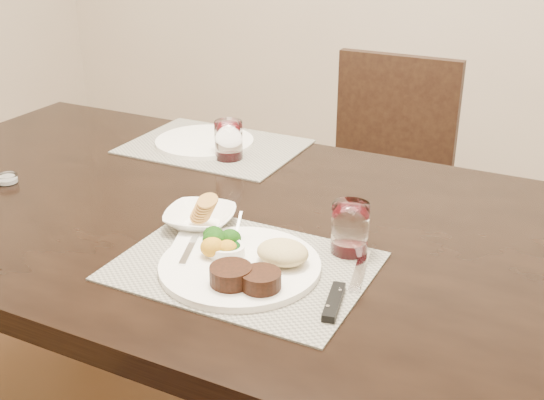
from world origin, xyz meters
The scene contains 13 objects.
dining_table centered at (0.00, 0.00, 0.67)m, with size 2.00×1.00×0.75m.
chair_far centered at (0.00, 0.93, 0.50)m, with size 0.42×0.42×0.90m.
placemat_near centered at (0.09, -0.19, 0.75)m, with size 0.46×0.34×0.00m, color gray.
placemat_far centered at (-0.30, 0.35, 0.75)m, with size 0.46×0.34×0.00m, color gray.
dinner_plate centered at (0.10, -0.21, 0.77)m, with size 0.30×0.30×0.05m.
napkin_fork centered at (-0.02, -0.19, 0.76)m, with size 0.14×0.18×0.02m.
steak_knife centered at (0.29, -0.21, 0.76)m, with size 0.05×0.26×0.01m.
cracker_bowl centered at (-0.07, -0.09, 0.77)m, with size 0.17×0.17×0.06m.
sauce_ramekin centered at (0.04, -0.19, 0.77)m, with size 0.08×0.12×0.07m.
wine_glass_near centered at (0.24, -0.05, 0.80)m, with size 0.07×0.07×0.10m.
far_plate centered at (-0.34, 0.35, 0.76)m, with size 0.27×0.27×0.01m, color white.
wine_glass_far centered at (-0.22, 0.28, 0.80)m, with size 0.07×0.07×0.10m.
salt_cellar centered at (-0.61, -0.09, 0.76)m, with size 0.05×0.05×0.02m.
Camera 1 is at (0.63, -1.15, 1.38)m, focal length 45.00 mm.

